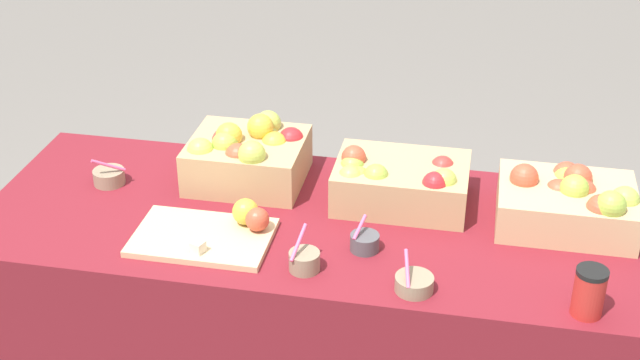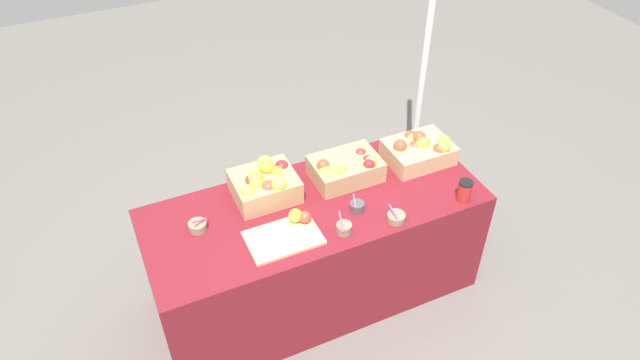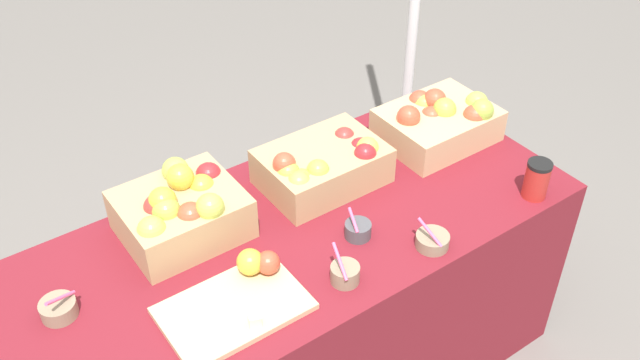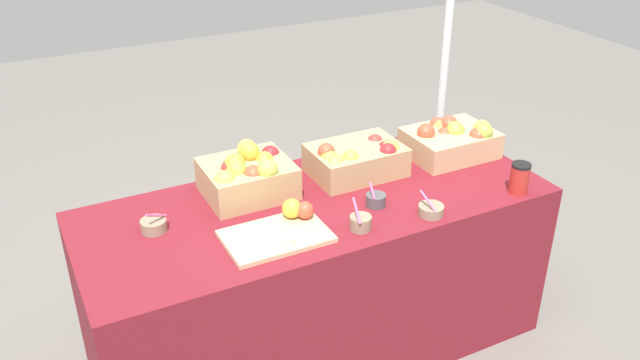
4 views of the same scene
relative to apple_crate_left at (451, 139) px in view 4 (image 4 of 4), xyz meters
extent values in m
plane|color=slate|center=(-0.74, -0.11, -0.81)|extent=(10.00, 10.00, 0.00)
cube|color=maroon|center=(-0.74, -0.11, -0.44)|extent=(1.90, 0.76, 0.74)
cube|color=tan|center=(-0.01, 0.00, -0.02)|extent=(0.38, 0.29, 0.12)
sphere|color=#D14C33|center=(-0.01, 0.10, 0.03)|extent=(0.08, 0.08, 0.08)
sphere|color=#D14C33|center=(-0.03, 0.01, 0.02)|extent=(0.08, 0.08, 0.08)
sphere|color=#99B742|center=(0.01, -0.01, 0.05)|extent=(0.08, 0.08, 0.08)
sphere|color=#D14C33|center=(0.02, 0.05, 0.05)|extent=(0.08, 0.08, 0.08)
sphere|color=#D14C33|center=(0.03, 0.01, 0.03)|extent=(0.08, 0.08, 0.08)
sphere|color=#B2C64C|center=(0.14, -0.03, 0.04)|extent=(0.08, 0.08, 0.08)
sphere|color=#D14C33|center=(0.07, -0.09, 0.04)|extent=(0.08, 0.08, 0.08)
sphere|color=#99B742|center=(-0.01, 0.08, 0.03)|extent=(0.08, 0.08, 0.08)
sphere|color=#99B742|center=(0.10, -0.10, 0.06)|extent=(0.08, 0.08, 0.08)
sphere|color=#D14C33|center=(-0.13, 0.02, 0.05)|extent=(0.08, 0.08, 0.08)
cube|color=tan|center=(-0.48, 0.03, -0.01)|extent=(0.39, 0.27, 0.13)
sphere|color=#99B742|center=(-0.60, -0.03, 0.03)|extent=(0.07, 0.07, 0.07)
sphere|color=#B2C64C|center=(-0.35, -0.04, 0.05)|extent=(0.07, 0.07, 0.07)
sphere|color=red|center=(-0.38, -0.06, 0.05)|extent=(0.07, 0.07, 0.07)
sphere|color=#B2C64C|center=(-0.62, -0.04, 0.03)|extent=(0.07, 0.07, 0.07)
sphere|color=#99B742|center=(-0.62, 0.01, 0.04)|extent=(0.07, 0.07, 0.07)
sphere|color=#B2332D|center=(-0.37, 0.07, 0.03)|extent=(0.07, 0.07, 0.07)
sphere|color=#D14C33|center=(-0.62, 0.03, 0.06)|extent=(0.07, 0.07, 0.07)
sphere|color=red|center=(-0.36, -0.01, 0.03)|extent=(0.07, 0.07, 0.07)
sphere|color=#99B742|center=(-0.55, -0.04, 0.04)|extent=(0.07, 0.07, 0.07)
cube|color=tan|center=(-0.96, 0.07, -0.01)|extent=(0.35, 0.30, 0.14)
sphere|color=gold|center=(-0.93, 0.12, 0.09)|extent=(0.08, 0.08, 0.08)
sphere|color=gold|center=(-0.88, 0.09, 0.05)|extent=(0.08, 0.08, 0.08)
sphere|color=#99B742|center=(-1.02, 0.04, 0.06)|extent=(0.08, 0.08, 0.08)
sphere|color=red|center=(-0.84, 0.13, 0.05)|extent=(0.08, 0.08, 0.08)
sphere|color=gold|center=(-1.01, 0.06, 0.08)|extent=(0.08, 0.08, 0.08)
sphere|color=#B2C64C|center=(-0.92, 0.18, 0.08)|extent=(0.08, 0.08, 0.08)
sphere|color=#B2332D|center=(-1.03, 0.07, 0.06)|extent=(0.08, 0.08, 0.08)
sphere|color=#B2C64C|center=(-0.92, -0.03, 0.07)|extent=(0.08, 0.08, 0.08)
sphere|color=#B2C64C|center=(-0.92, 0.13, 0.05)|extent=(0.08, 0.08, 0.08)
sphere|color=#B2C64C|center=(-1.08, -0.01, 0.05)|extent=(0.08, 0.08, 0.08)
sphere|color=#D14C33|center=(-0.97, -0.01, 0.05)|extent=(0.08, 0.08, 0.08)
cube|color=#D1B284|center=(-1.00, -0.29, -0.07)|extent=(0.38, 0.25, 0.02)
sphere|color=#D14C33|center=(-0.85, -0.23, -0.02)|extent=(0.07, 0.07, 0.07)
sphere|color=gold|center=(-0.89, -0.20, -0.02)|extent=(0.08, 0.08, 0.08)
cube|color=beige|center=(-0.98, -0.37, -0.04)|extent=(0.04, 0.04, 0.03)
cylinder|color=gray|center=(-1.38, -0.03, -0.05)|extent=(0.10, 0.10, 0.05)
cylinder|color=#EA598C|center=(-1.37, -0.05, 0.00)|extent=(0.09, 0.06, 0.06)
cylinder|color=#4C4C51|center=(-0.55, -0.24, -0.05)|extent=(0.08, 0.08, 0.05)
cylinder|color=#EA598C|center=(-0.56, -0.24, -0.01)|extent=(0.03, 0.08, 0.05)
cylinder|color=gray|center=(-0.39, -0.40, -0.05)|extent=(0.10, 0.10, 0.04)
cylinder|color=#EA598C|center=(-0.41, -0.41, -0.01)|extent=(0.03, 0.09, 0.07)
cylinder|color=gray|center=(-0.69, -0.37, -0.05)|extent=(0.08, 0.08, 0.05)
cylinder|color=#EA598C|center=(-0.70, -0.36, 0.01)|extent=(0.03, 0.10, 0.07)
cylinder|color=red|center=(0.03, -0.42, -0.02)|extent=(0.08, 0.08, 0.12)
cylinder|color=black|center=(0.03, -0.42, 0.05)|extent=(0.08, 0.08, 0.01)
cylinder|color=white|center=(0.35, 0.54, 0.32)|extent=(0.04, 0.04, 2.27)
camera|label=1|loc=(-0.27, -2.25, 1.28)|focal=49.77mm
camera|label=2|loc=(-1.68, -2.25, 2.06)|focal=32.08mm
camera|label=3|loc=(-1.55, -1.46, 1.37)|focal=39.85mm
camera|label=4|loc=(-1.78, -2.18, 1.26)|focal=37.38mm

